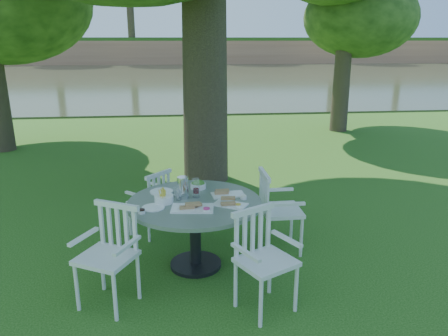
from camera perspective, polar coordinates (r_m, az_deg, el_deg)
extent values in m
plane|color=#16410D|center=(5.58, 0.22, -8.98)|extent=(140.00, 140.00, 0.00)
cylinder|color=black|center=(4.94, -3.70, -12.39)|extent=(0.56, 0.56, 0.04)
cylinder|color=black|center=(4.77, -3.78, -8.59)|extent=(0.12, 0.12, 0.68)
cylinder|color=#5D6C5A|center=(4.63, -3.86, -4.54)|extent=(1.41, 1.41, 0.04)
cylinder|color=white|center=(5.09, 10.07, -8.93)|extent=(0.04, 0.04, 0.47)
cylinder|color=white|center=(5.46, 8.79, -7.07)|extent=(0.04, 0.04, 0.47)
cylinder|color=white|center=(5.00, 5.85, -9.25)|extent=(0.04, 0.04, 0.47)
cylinder|color=white|center=(5.37, 4.87, -7.32)|extent=(0.04, 0.04, 0.47)
cube|color=white|center=(5.12, 7.50, -5.49)|extent=(0.45, 0.49, 0.04)
cube|color=white|center=(5.00, 5.25, -3.28)|extent=(0.05, 0.48, 0.48)
cylinder|color=white|center=(5.91, -9.51, -5.51)|extent=(0.03, 0.03, 0.42)
cylinder|color=white|center=(5.68, -12.18, -6.60)|extent=(0.03, 0.03, 0.42)
cylinder|color=white|center=(5.69, -7.12, -6.29)|extent=(0.03, 0.03, 0.42)
cylinder|color=white|center=(5.45, -9.80, -7.47)|extent=(0.03, 0.03, 0.42)
cube|color=white|center=(5.60, -9.76, -4.30)|extent=(0.58, 0.58, 0.04)
cube|color=white|center=(5.40, -8.48, -2.80)|extent=(0.31, 0.34, 0.43)
cylinder|color=white|center=(4.32, -18.67, -14.58)|extent=(0.04, 0.04, 0.47)
cylinder|color=white|center=(4.09, -14.06, -16.07)|extent=(0.04, 0.04, 0.47)
cylinder|color=white|center=(4.57, -15.60, -12.52)|extent=(0.04, 0.04, 0.47)
cylinder|color=white|center=(4.35, -11.12, -13.75)|extent=(0.04, 0.04, 0.47)
cube|color=white|center=(4.21, -15.13, -11.22)|extent=(0.63, 0.61, 0.04)
cube|color=white|center=(4.26, -13.68, -7.48)|extent=(0.44, 0.26, 0.48)
cylinder|color=white|center=(3.92, 4.83, -17.23)|extent=(0.04, 0.04, 0.46)
cylinder|color=white|center=(4.15, 9.39, -15.29)|extent=(0.04, 0.04, 0.46)
cylinder|color=white|center=(4.16, 1.52, -14.95)|extent=(0.04, 0.04, 0.46)
cylinder|color=white|center=(4.38, 5.99, -13.29)|extent=(0.04, 0.04, 0.46)
cube|color=white|center=(4.02, 5.55, -12.11)|extent=(0.62, 0.60, 0.04)
cube|color=white|center=(4.07, 3.77, -8.33)|extent=(0.43, 0.26, 0.47)
cube|color=white|center=(4.41, -4.14, -5.27)|extent=(0.45, 0.30, 0.02)
cube|color=white|center=(4.50, 0.83, -4.79)|extent=(0.39, 0.34, 0.01)
cube|color=white|center=(4.77, 0.52, -3.50)|extent=(0.37, 0.23, 0.01)
cylinder|color=white|center=(4.48, -9.22, -5.12)|extent=(0.23, 0.23, 0.01)
cylinder|color=white|center=(4.92, -8.17, -3.07)|extent=(0.26, 0.26, 0.01)
cylinder|color=white|center=(4.60, -7.85, -4.04)|extent=(0.20, 0.20, 0.08)
cylinder|color=white|center=(4.99, -3.40, -2.34)|extent=(0.18, 0.18, 0.06)
cylinder|color=silver|center=(4.67, -5.38, -2.56)|extent=(0.12, 0.12, 0.24)
cylinder|color=white|center=(4.69, -3.68, -2.62)|extent=(0.08, 0.08, 0.21)
cylinder|color=white|center=(4.74, -6.29, -3.12)|extent=(0.06, 0.06, 0.11)
cylinder|color=white|center=(4.64, -5.98, -3.60)|extent=(0.06, 0.06, 0.10)
cylinder|color=white|center=(4.32, -2.29, -5.58)|extent=(0.08, 0.08, 0.03)
cylinder|color=white|center=(4.44, 1.89, -4.99)|extent=(0.06, 0.06, 0.03)
cylinder|color=white|center=(4.66, 2.57, -3.89)|extent=(0.07, 0.07, 0.03)
cylinder|color=white|center=(4.37, -10.69, -5.64)|extent=(0.07, 0.07, 0.03)
ellipsoid|color=#203C13|center=(12.13, 15.70, 18.45)|extent=(3.12, 3.12, 2.19)
cube|color=#313922|center=(28.11, -5.10, 11.59)|extent=(100.00, 28.00, 0.12)
cube|color=#A66B4D|center=(43.53, -5.61, 14.77)|extent=(100.00, 3.00, 2.20)
cube|color=#16410D|center=(51.01, -5.77, 16.42)|extent=(100.00, 18.00, 0.30)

